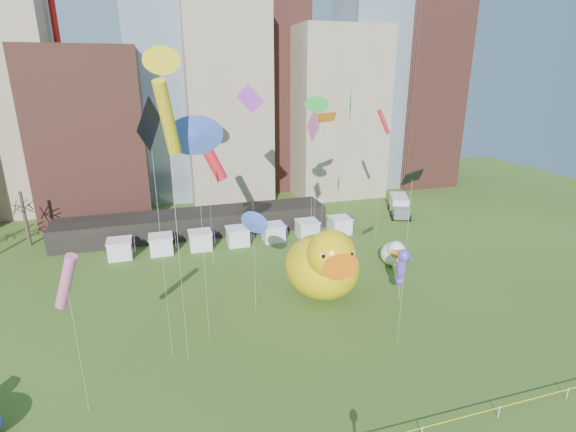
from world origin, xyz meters
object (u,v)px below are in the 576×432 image
object	(u,v)px
big_duck	(324,264)
small_duck	(395,253)
seahorse_purple	(402,264)
seahorse_green	(322,246)
box_truck	(399,205)

from	to	relation	value
big_duck	small_duck	distance (m)	12.16
big_duck	seahorse_purple	bearing A→B (deg)	-17.63
small_duck	big_duck	bearing A→B (deg)	-133.92
big_duck	seahorse_green	distance (m)	2.71
big_duck	box_truck	size ratio (longest dim) A/B	1.45
seahorse_green	seahorse_purple	distance (m)	8.52
box_truck	small_duck	bearing A→B (deg)	-98.45
small_duck	seahorse_purple	distance (m)	8.81
small_duck	seahorse_green	bearing A→B (deg)	-144.89
seahorse_green	box_truck	distance (m)	29.20
small_duck	box_truck	distance (m)	20.68
big_duck	small_duck	size ratio (longest dim) A/B	2.18
big_duck	seahorse_purple	size ratio (longest dim) A/B	1.93
seahorse_green	small_duck	bearing A→B (deg)	10.89
small_duck	seahorse_green	world-z (taller)	seahorse_green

